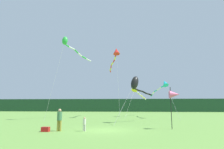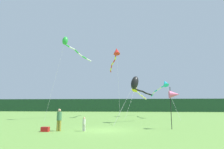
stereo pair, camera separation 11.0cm
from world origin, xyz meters
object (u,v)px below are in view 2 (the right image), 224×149
Objects in this scene: person_adult at (59,119)px; kite_cyan at (163,85)px; kite_green at (68,44)px; cooler_box at (45,129)px; banner_flag_pole at (174,95)px; kite_red at (116,54)px; kite_black at (136,84)px; person_child at (84,123)px; kite_yellow at (136,89)px.

person_adult is 0.18× the size of kite_cyan.
person_adult is at bearing -73.70° from kite_green.
person_adult is at bearing 21.32° from cooler_box.
kite_green reaches higher than banner_flag_pole.
kite_red reaches higher than kite_black.
banner_flag_pole is at bearing -35.23° from kite_green.
kite_green is 1.03× the size of kite_red.
kite_green is (-3.29, 11.25, 10.04)m from person_adult.
kite_green reaches higher than kite_black.
kite_green is (-5.34, 11.15, 10.41)m from person_child.
kite_green reaches higher than kite_yellow.
banner_flag_pole is (10.65, 2.47, 2.80)m from cooler_box.
banner_flag_pole reaches higher than cooler_box.
person_child is 1.89× the size of cooler_box.
kite_black is at bearing -70.54° from kite_red.
person_child is at bearing -103.50° from kite_yellow.
kite_yellow is (3.45, 3.75, -5.82)m from kite_red.
kite_cyan reaches higher than person_adult.
person_adult is 1.31m from cooler_box.
kite_yellow is (4.80, 19.99, 4.28)m from person_child.
banner_flag_pole reaches higher than person_adult.
cooler_box is at bearing -110.88° from kite_yellow.
banner_flag_pole is 14.64m from kite_cyan.
kite_green is at bearing -160.08° from kite_cyan.
kite_green is 1.15× the size of kite_yellow.
kite_cyan reaches higher than banner_flag_pole.
kite_red is (4.37, 16.73, 10.55)m from cooler_box.
kite_black is at bearing 60.16° from person_child.
person_child is 0.11× the size of kite_yellow.
kite_green is at bearing -138.90° from kite_yellow.
kite_red is at bearing -132.58° from kite_yellow.
kite_yellow is (7.81, 20.48, 4.73)m from cooler_box.
person_child is 21.00m from kite_yellow.
kite_black reaches higher than person_adult.
kite_black is (-0.41, -12.34, -0.31)m from kite_yellow.
kite_green is 14.78m from kite_yellow.
kite_black is at bearing 119.81° from banner_flag_pole.
cooler_box is 16.08m from kite_green.
kite_black reaches higher than cooler_box.
kite_red is (-6.28, 14.26, 7.75)m from banner_flag_pole.
kite_cyan is (4.68, 8.71, 0.69)m from kite_black.
kite_cyan is (7.71, 0.12, -5.45)m from kite_red.
kite_red reaches higher than person_adult.
cooler_box is 20.26m from kite_red.
kite_green is at bearing -142.72° from kite_red.
kite_green is at bearing 106.30° from person_adult.
cooler_box is 0.05× the size of kite_red.
person_adult is 10.11m from banner_flag_pole.
kite_cyan reaches higher than kite_black.
person_child is at bearing -165.46° from banner_flag_pole.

